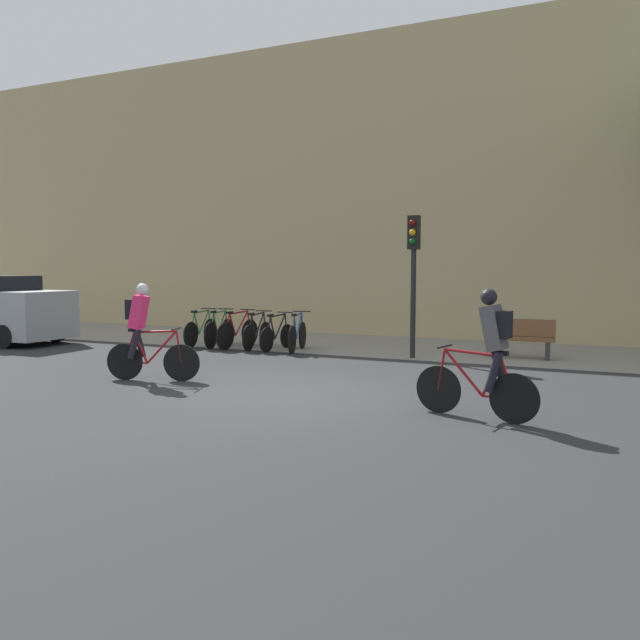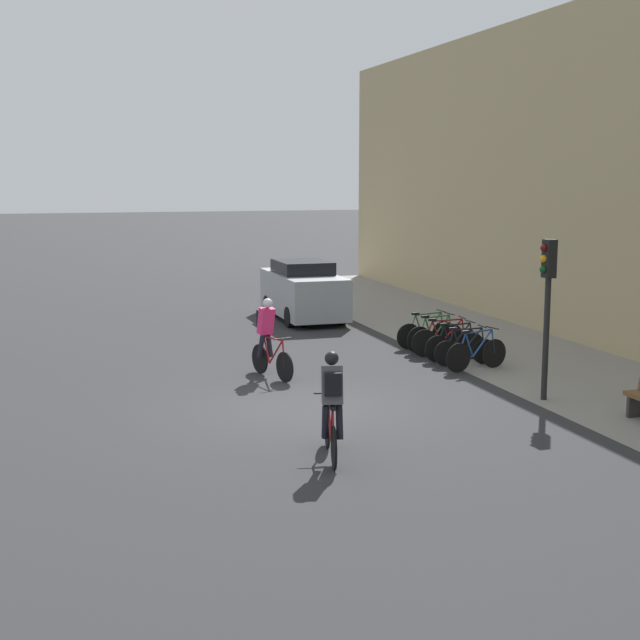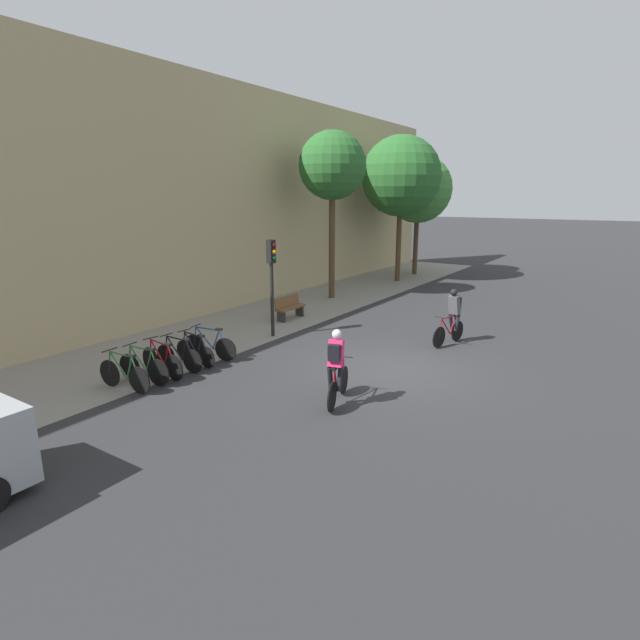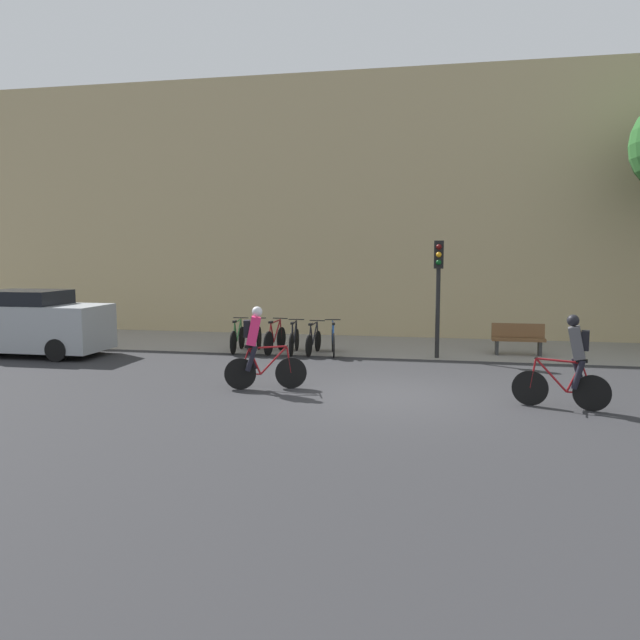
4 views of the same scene
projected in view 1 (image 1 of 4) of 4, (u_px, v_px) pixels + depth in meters
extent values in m
plane|color=#2B2B2D|center=(285.00, 394.00, 10.22)|extent=(200.00, 200.00, 0.00)
cube|color=gray|center=(402.00, 347.00, 16.36)|extent=(44.00, 4.50, 0.01)
cube|color=tan|center=(428.00, 184.00, 18.32)|extent=(44.00, 0.60, 9.05)
cylinder|color=black|center=(182.00, 363.00, 11.30)|extent=(0.66, 0.23, 0.68)
cylinder|color=black|center=(125.00, 362.00, 11.44)|extent=(0.66, 0.23, 0.68)
cylinder|color=maroon|center=(162.00, 347.00, 11.32)|extent=(0.58, 0.21, 0.62)
cylinder|color=maroon|center=(141.00, 348.00, 11.38)|extent=(0.28, 0.12, 0.58)
cylinder|color=maroon|center=(155.00, 332.00, 11.32)|extent=(0.78, 0.27, 0.07)
cylinder|color=maroon|center=(136.00, 362.00, 11.41)|extent=(0.43, 0.16, 0.05)
cylinder|color=maroon|center=(129.00, 347.00, 11.40)|extent=(0.22, 0.10, 0.56)
cylinder|color=maroon|center=(179.00, 347.00, 11.28)|extent=(0.13, 0.07, 0.59)
cylinder|color=black|center=(176.00, 329.00, 11.26)|extent=(0.16, 0.45, 0.03)
cube|color=black|center=(134.00, 330.00, 11.36)|extent=(0.21, 0.13, 0.06)
cube|color=#E52866|center=(139.00, 312.00, 11.32)|extent=(0.40, 0.40, 0.63)
sphere|color=silver|center=(143.00, 289.00, 11.28)|extent=(0.27, 0.27, 0.22)
cylinder|color=black|center=(135.00, 344.00, 11.27)|extent=(0.29, 0.18, 0.56)
cylinder|color=black|center=(140.00, 343.00, 11.49)|extent=(0.26, 0.17, 0.56)
cube|color=black|center=(131.00, 309.00, 11.34)|extent=(0.21, 0.29, 0.36)
cylinder|color=black|center=(438.00, 389.00, 8.83)|extent=(0.67, 0.18, 0.67)
cylinder|color=black|center=(514.00, 399.00, 8.19)|extent=(0.67, 0.18, 0.67)
cylinder|color=maroon|center=(463.00, 372.00, 8.59)|extent=(0.59, 0.16, 0.62)
cylinder|color=maroon|center=(491.00, 376.00, 8.36)|extent=(0.28, 0.10, 0.58)
cylinder|color=maroon|center=(472.00, 353.00, 8.50)|extent=(0.80, 0.21, 0.07)
cylinder|color=maroon|center=(498.00, 397.00, 8.32)|extent=(0.43, 0.12, 0.05)
cylinder|color=maroon|center=(507.00, 377.00, 8.23)|extent=(0.23, 0.08, 0.56)
cylinder|color=maroon|center=(442.00, 369.00, 8.78)|extent=(0.13, 0.06, 0.59)
cylinder|color=black|center=(445.00, 346.00, 8.73)|extent=(0.12, 0.46, 0.03)
cube|color=black|center=(501.00, 353.00, 8.26)|extent=(0.21, 0.12, 0.06)
cube|color=#4C4C51|center=(494.00, 328.00, 8.29)|extent=(0.38, 0.38, 0.63)
sphere|color=black|center=(489.00, 297.00, 8.30)|extent=(0.26, 0.26, 0.22)
cylinder|color=black|center=(500.00, 370.00, 8.40)|extent=(0.29, 0.17, 0.56)
cylinder|color=black|center=(494.00, 372.00, 8.22)|extent=(0.26, 0.16, 0.56)
cube|color=black|center=(504.00, 325.00, 8.20)|extent=(0.19, 0.28, 0.36)
cylinder|color=black|center=(210.00, 331.00, 17.08)|extent=(0.09, 0.68, 0.68)
cylinder|color=black|center=(191.00, 335.00, 16.11)|extent=(0.09, 0.68, 0.68)
cylinder|color=#2D6B33|center=(204.00, 322.00, 16.73)|extent=(0.09, 0.57, 0.62)
cylinder|color=#2D6B33|center=(197.00, 323.00, 16.37)|extent=(0.06, 0.27, 0.58)
cylinder|color=#2D6B33|center=(202.00, 312.00, 16.60)|extent=(0.10, 0.77, 0.07)
cylinder|color=#2D6B33|center=(195.00, 334.00, 16.30)|extent=(0.07, 0.42, 0.05)
cylinder|color=#2D6B33|center=(192.00, 324.00, 16.17)|extent=(0.05, 0.22, 0.56)
cylinder|color=#2D6B33|center=(210.00, 321.00, 17.02)|extent=(0.05, 0.12, 0.59)
cylinder|color=black|center=(209.00, 309.00, 16.95)|extent=(0.46, 0.07, 0.03)
cube|color=black|center=(194.00, 311.00, 16.23)|extent=(0.10, 0.21, 0.06)
cylinder|color=black|center=(227.00, 332.00, 16.83)|extent=(0.12, 0.70, 0.70)
cylinder|color=black|center=(211.00, 335.00, 15.90)|extent=(0.12, 0.70, 0.70)
cylinder|color=#2D6B33|center=(222.00, 322.00, 16.49)|extent=(0.11, 0.54, 0.62)
cylinder|color=#2D6B33|center=(215.00, 324.00, 16.15)|extent=(0.07, 0.25, 0.58)
cylinder|color=#2D6B33|center=(220.00, 312.00, 16.36)|extent=(0.13, 0.72, 0.07)
cylinder|color=#2D6B33|center=(214.00, 335.00, 16.09)|extent=(0.08, 0.39, 0.05)
cylinder|color=#2D6B33|center=(212.00, 324.00, 15.96)|extent=(0.06, 0.21, 0.56)
cylinder|color=#2D6B33|center=(226.00, 321.00, 16.77)|extent=(0.05, 0.12, 0.58)
cylinder|color=black|center=(226.00, 309.00, 16.70)|extent=(0.46, 0.08, 0.03)
cube|color=black|center=(213.00, 312.00, 16.02)|extent=(0.10, 0.21, 0.06)
cylinder|color=black|center=(250.00, 333.00, 16.59)|extent=(0.10, 0.70, 0.70)
cylinder|color=black|center=(225.00, 336.00, 15.67)|extent=(0.10, 0.70, 0.70)
cylinder|color=maroon|center=(242.00, 323.00, 16.26)|extent=(0.09, 0.58, 0.62)
cylinder|color=maroon|center=(232.00, 325.00, 15.92)|extent=(0.07, 0.27, 0.58)
cylinder|color=maroon|center=(239.00, 312.00, 16.13)|extent=(0.11, 0.78, 0.07)
cylinder|color=maroon|center=(230.00, 336.00, 15.86)|extent=(0.07, 0.43, 0.05)
cylinder|color=maroon|center=(227.00, 325.00, 15.73)|extent=(0.05, 0.22, 0.56)
cylinder|color=maroon|center=(249.00, 322.00, 16.53)|extent=(0.05, 0.12, 0.59)
cylinder|color=black|center=(248.00, 309.00, 16.47)|extent=(0.46, 0.07, 0.03)
cube|color=black|center=(230.00, 312.00, 15.79)|extent=(0.10, 0.21, 0.06)
cylinder|color=black|center=(265.00, 334.00, 16.36)|extent=(0.08, 0.66, 0.66)
cylinder|color=black|center=(249.00, 338.00, 15.44)|extent=(0.08, 0.66, 0.66)
cylinder|color=black|center=(260.00, 325.00, 16.03)|extent=(0.08, 0.54, 0.62)
cylinder|color=black|center=(254.00, 326.00, 15.69)|extent=(0.06, 0.26, 0.58)
cylinder|color=black|center=(258.00, 314.00, 15.90)|extent=(0.09, 0.73, 0.07)
cylinder|color=black|center=(252.00, 338.00, 15.62)|extent=(0.06, 0.40, 0.05)
cylinder|color=black|center=(250.00, 327.00, 15.50)|extent=(0.05, 0.21, 0.56)
cylinder|color=black|center=(265.00, 323.00, 16.30)|extent=(0.04, 0.12, 0.58)
cylinder|color=black|center=(264.00, 311.00, 16.24)|extent=(0.46, 0.06, 0.03)
cube|color=black|center=(252.00, 314.00, 15.56)|extent=(0.09, 0.21, 0.06)
cylinder|color=black|center=(287.00, 336.00, 16.10)|extent=(0.07, 0.62, 0.62)
cylinder|color=black|center=(267.00, 340.00, 15.24)|extent=(0.07, 0.62, 0.62)
cylinder|color=black|center=(280.00, 326.00, 15.79)|extent=(0.07, 0.54, 0.62)
cylinder|color=black|center=(273.00, 328.00, 15.47)|extent=(0.06, 0.25, 0.58)
cylinder|color=black|center=(278.00, 315.00, 15.67)|extent=(0.08, 0.73, 0.07)
cylinder|color=black|center=(271.00, 339.00, 15.41)|extent=(0.06, 0.39, 0.05)
cylinder|color=black|center=(268.00, 328.00, 15.29)|extent=(0.04, 0.21, 0.56)
cylinder|color=black|center=(286.00, 325.00, 16.05)|extent=(0.04, 0.12, 0.58)
cylinder|color=black|center=(285.00, 312.00, 15.98)|extent=(0.46, 0.06, 0.03)
cube|color=black|center=(270.00, 315.00, 15.35)|extent=(0.09, 0.20, 0.06)
cylinder|color=black|center=(303.00, 335.00, 15.95)|extent=(0.18, 0.68, 0.69)
cylinder|color=black|center=(292.00, 340.00, 14.92)|extent=(0.18, 0.68, 0.69)
cylinder|color=#1E478C|center=(299.00, 326.00, 15.58)|extent=(0.16, 0.57, 0.62)
cylinder|color=#1E478C|center=(295.00, 328.00, 15.20)|extent=(0.09, 0.27, 0.58)
cylinder|color=#1E478C|center=(298.00, 315.00, 15.44)|extent=(0.20, 0.77, 0.07)
cylinder|color=#1E478C|center=(294.00, 339.00, 15.13)|extent=(0.12, 0.42, 0.05)
cylinder|color=#1E478C|center=(293.00, 328.00, 14.99)|extent=(0.08, 0.22, 0.56)
cylinder|color=#1E478C|center=(302.00, 324.00, 15.89)|extent=(0.06, 0.12, 0.59)
cylinder|color=black|center=(302.00, 311.00, 15.82)|extent=(0.46, 0.12, 0.03)
cube|color=black|center=(294.00, 315.00, 15.06)|extent=(0.12, 0.21, 0.06)
cylinder|color=black|center=(413.00, 287.00, 14.17)|extent=(0.12, 0.12, 3.24)
cube|color=black|center=(414.00, 233.00, 14.06)|extent=(0.26, 0.20, 0.76)
sphere|color=#590C0C|center=(413.00, 223.00, 13.93)|extent=(0.15, 0.15, 0.15)
sphere|color=orange|center=(412.00, 232.00, 13.95)|extent=(0.15, 0.15, 0.15)
sphere|color=#0C4719|center=(412.00, 242.00, 13.97)|extent=(0.15, 0.15, 0.15)
cube|color=brown|center=(521.00, 339.00, 14.20)|extent=(1.47, 0.40, 0.08)
cube|color=brown|center=(522.00, 328.00, 14.34)|extent=(1.47, 0.12, 0.40)
cube|color=#2D2D2D|center=(494.00, 347.00, 14.45)|extent=(0.08, 0.36, 0.45)
cube|color=#2D2D2D|center=(548.00, 350.00, 13.98)|extent=(0.08, 0.36, 0.45)
cylinder|color=black|center=(6.00, 337.00, 15.95)|extent=(0.62, 0.20, 0.62)
cylinder|color=black|center=(56.00, 331.00, 17.45)|extent=(0.62, 0.20, 0.62)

